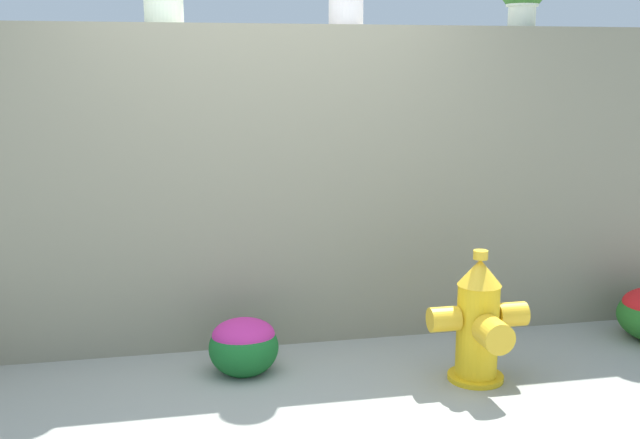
% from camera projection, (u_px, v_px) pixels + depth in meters
% --- Properties ---
extents(ground_plane, '(24.00, 24.00, 0.00)m').
position_uv_depth(ground_plane, '(297.00, 415.00, 3.98)').
color(ground_plane, gray).
extents(stone_wall, '(6.45, 0.32, 2.03)m').
position_uv_depth(stone_wall, '(264.00, 187.00, 4.90)').
color(stone_wall, gray).
rests_on(stone_wall, ground).
extents(fire_hydrant, '(0.58, 0.47, 0.77)m').
position_uv_depth(fire_hydrant, '(479.00, 323.00, 4.34)').
color(fire_hydrant, yellow).
rests_on(fire_hydrant, ground).
extents(flower_bush_right, '(0.41, 0.37, 0.35)m').
position_uv_depth(flower_bush_right, '(244.00, 344.00, 4.49)').
color(flower_bush_right, '#196528').
rests_on(flower_bush_right, ground).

